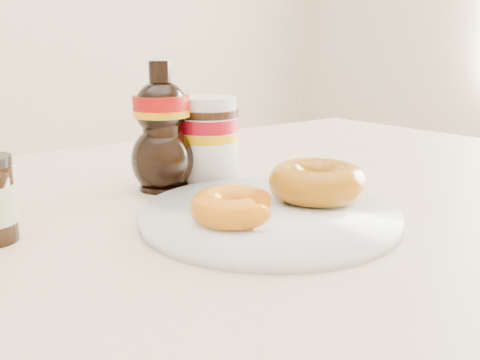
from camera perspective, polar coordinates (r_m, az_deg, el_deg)
dining_table at (r=0.64m, az=-3.17°, el=-10.33°), size 1.40×0.90×0.75m
plate at (r=0.57m, az=3.11°, el=-3.71°), size 0.27×0.27×0.01m
donut_bitten at (r=0.52m, az=-0.75°, el=-2.85°), size 0.10×0.10×0.03m
donut_whole at (r=0.60m, az=8.24°, el=-0.17°), size 0.12×0.12×0.04m
nutella_jar at (r=0.71m, az=-3.46°, el=4.62°), size 0.08×0.08×0.12m
syrup_bottle at (r=0.68m, az=-8.33°, el=5.65°), size 0.10×0.09×0.16m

